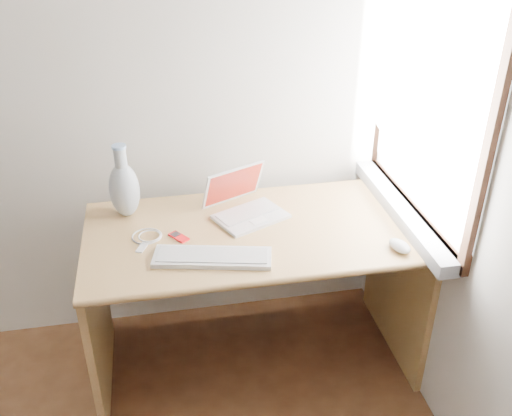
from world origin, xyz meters
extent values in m
cube|color=white|center=(1.75, 1.30, 1.32)|extent=(0.01, 0.90, 1.00)
cube|color=gray|center=(1.69, 1.30, 0.79)|extent=(0.10, 0.96, 0.06)
cube|color=silver|center=(1.67, 1.30, 1.35)|extent=(0.02, 0.84, 0.92)
cube|color=tan|center=(1.03, 1.31, 0.75)|extent=(1.44, 0.72, 0.03)
cube|color=tan|center=(0.33, 1.31, 0.37)|extent=(0.03, 0.68, 0.73)
cube|color=tan|center=(1.73, 1.31, 0.37)|extent=(0.03, 0.68, 0.73)
cube|color=tan|center=(1.03, 1.65, 0.49)|extent=(1.38, 0.03, 0.49)
cube|color=white|center=(1.03, 1.40, 0.77)|extent=(0.36, 0.31, 0.01)
cube|color=silver|center=(1.03, 1.40, 0.78)|extent=(0.29, 0.22, 0.00)
cube|color=white|center=(1.03, 1.50, 0.87)|extent=(0.30, 0.19, 0.19)
cube|color=maroon|center=(1.03, 1.50, 0.87)|extent=(0.28, 0.17, 0.17)
cube|color=white|center=(0.83, 1.11, 0.77)|extent=(0.48, 0.24, 0.02)
cube|color=silver|center=(0.83, 1.11, 0.78)|extent=(0.44, 0.20, 0.00)
ellipsoid|color=white|center=(1.58, 1.04, 0.78)|extent=(0.09, 0.12, 0.04)
cube|color=red|center=(0.71, 1.29, 0.77)|extent=(0.09, 0.10, 0.01)
cube|color=black|center=(0.71, 1.29, 0.77)|extent=(0.05, 0.05, 0.00)
torus|color=white|center=(0.58, 1.33, 0.76)|extent=(0.15, 0.15, 0.01)
cube|color=white|center=(0.56, 1.25, 0.76)|extent=(0.06, 0.08, 0.01)
ellipsoid|color=#B1BFCD|center=(0.50, 1.52, 0.89)|extent=(0.13, 0.13, 0.25)
cylinder|color=#B1BFCD|center=(0.50, 1.52, 1.04)|extent=(0.05, 0.05, 0.10)
cylinder|color=#93B9EB|center=(0.50, 1.52, 1.09)|extent=(0.06, 0.06, 0.01)
camera|label=1|loc=(0.65, -0.73, 2.05)|focal=40.00mm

